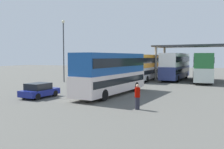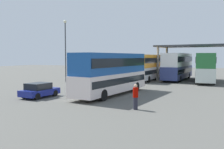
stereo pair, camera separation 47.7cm
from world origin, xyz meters
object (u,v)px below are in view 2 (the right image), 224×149
Objects in this scene: double_decker_far_right at (204,66)px; lamppost_tall at (65,44)px; double_decker_near_canopy at (149,66)px; pedestrian_waiting at (136,97)px; double_decker_mid_row at (178,65)px; double_decker_main at (112,72)px; parked_hatchback at (39,90)px.

lamppost_tall is at bearing 108.80° from double_decker_far_right.
double_decker_near_canopy is 22.56m from pedestrian_waiting.
double_decker_mid_row is at bearing -59.34° from double_decker_near_canopy.
lamppost_tall is at bearing -48.47° from pedestrian_waiting.
double_decker_main is 6.07× the size of pedestrian_waiting.
double_decker_near_canopy is at bearing -7.43° from parked_hatchback.
double_decker_far_right is at bearing 24.25° from lamppost_tall.
double_decker_main is 18.87m from double_decker_mid_row.
double_decker_mid_row is at bearing 34.59° from lamppost_tall.
double_decker_far_right reaches higher than double_decker_near_canopy.
double_decker_far_right is at bearing -17.53° from double_decker_main.
lamppost_tall is at bearing 129.12° from double_decker_near_canopy.
double_decker_near_canopy is 1.26× the size of lamppost_tall.
double_decker_mid_row is 1.02× the size of double_decker_far_right.
double_decker_main is 14.66m from lamppost_tall.
pedestrian_waiting is at bearing -136.12° from double_decker_main.
double_decker_far_right is 20.82m from lamppost_tall.
double_decker_mid_row is at bearing -93.97° from pedestrian_waiting.
double_decker_far_right is (12.72, 21.21, 1.64)m from parked_hatchback.
lamppost_tall is (-10.47, -7.84, 3.37)m from double_decker_near_canopy.
pedestrian_waiting is at bearing -41.73° from lamppost_tall.
double_decker_main reaches higher than pedestrian_waiting.
double_decker_mid_row reaches higher than double_decker_far_right.
lamppost_tall is 21.63m from pedestrian_waiting.
double_decker_mid_row is (3.16, 18.60, 0.11)m from double_decker_main.
double_decker_near_canopy is 0.99× the size of double_decker_mid_row.
lamppost_tall is (-11.43, 8.54, 3.36)m from double_decker_main.
double_decker_main is 16.40m from double_decker_near_canopy.
double_decker_far_right reaches higher than parked_hatchback.
double_decker_near_canopy is 1.01× the size of double_decker_far_right.
parked_hatchback is (-5.41, -4.23, -1.56)m from double_decker_main.
double_decker_far_right is (7.31, 16.98, 0.08)m from double_decker_main.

